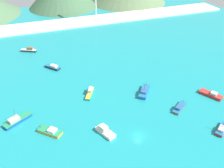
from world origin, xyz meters
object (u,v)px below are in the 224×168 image
at_px(fishing_boat_1, 50,131).
at_px(fishing_boat_2, 105,131).
at_px(fishing_boat_4, 144,92).
at_px(fishing_boat_7, 222,129).
at_px(fishing_boat_0, 90,93).
at_px(fishing_boat_5, 53,67).
at_px(fishing_boat_9, 29,50).
at_px(fishing_boat_6, 211,94).
at_px(fishing_boat_3, 179,108).
at_px(fishing_boat_8, 17,120).

xyz_separation_m(fishing_boat_1, fishing_boat_2, (17.19, -6.54, 0.21)).
height_order(fishing_boat_4, fishing_boat_7, fishing_boat_7).
bearing_deg(fishing_boat_0, fishing_boat_5, 111.88).
relative_size(fishing_boat_7, fishing_boat_9, 0.91).
bearing_deg(fishing_boat_6, fishing_boat_1, 178.86).
xyz_separation_m(fishing_boat_1, fishing_boat_3, (47.80, -4.14, -0.03)).
height_order(fishing_boat_1, fishing_boat_3, fishing_boat_1).
bearing_deg(fishing_boat_7, fishing_boat_1, 160.75).
bearing_deg(fishing_boat_2, fishing_boat_9, 104.27).
distance_m(fishing_boat_0, fishing_boat_2, 23.37).
relative_size(fishing_boat_1, fishing_boat_7, 1.07).
bearing_deg(fishing_boat_4, fishing_boat_1, -166.36).
bearing_deg(fishing_boat_4, fishing_boat_7, -62.69).
bearing_deg(fishing_boat_6, fishing_boat_7, -119.19).
relative_size(fishing_boat_3, fishing_boat_6, 0.85).
xyz_separation_m(fishing_boat_0, fishing_boat_2, (-1.45, -23.32, 0.03)).
relative_size(fishing_boat_0, fishing_boat_3, 1.03).
bearing_deg(fishing_boat_7, fishing_boat_5, 126.72).
xyz_separation_m(fishing_boat_0, fishing_boat_6, (46.17, -18.08, -0.17)).
height_order(fishing_boat_1, fishing_boat_6, fishing_boat_1).
distance_m(fishing_boat_4, fishing_boat_9, 71.30).
bearing_deg(fishing_boat_9, fishing_boat_3, -55.41).
bearing_deg(fishing_boat_8, fishing_boat_5, 62.52).
xyz_separation_m(fishing_boat_5, fishing_boat_8, (-17.97, -34.54, 0.09)).
bearing_deg(fishing_boat_7, fishing_boat_2, 161.48).
bearing_deg(fishing_boat_7, fishing_boat_9, 123.08).
bearing_deg(fishing_boat_9, fishing_boat_6, -46.02).
bearing_deg(fishing_boat_2, fishing_boat_4, 35.51).
bearing_deg(fishing_boat_3, fishing_boat_7, -64.89).
bearing_deg(fishing_boat_6, fishing_boat_8, 171.78).
height_order(fishing_boat_0, fishing_boat_5, fishing_boat_0).
distance_m(fishing_boat_1, fishing_boat_2, 18.39).
height_order(fishing_boat_6, fishing_boat_8, fishing_boat_8).
bearing_deg(fishing_boat_5, fishing_boat_1, -99.87).
height_order(fishing_boat_3, fishing_boat_8, fishing_boat_8).
bearing_deg(fishing_boat_4, fishing_boat_3, -60.39).
distance_m(fishing_boat_0, fishing_boat_9, 54.72).
relative_size(fishing_boat_4, fishing_boat_6, 0.99).
height_order(fishing_boat_5, fishing_boat_8, fishing_boat_8).
bearing_deg(fishing_boat_3, fishing_boat_6, 9.52).
bearing_deg(fishing_boat_5, fishing_boat_3, -50.24).
xyz_separation_m(fishing_boat_3, fishing_boat_4, (-7.86, 13.84, 0.18)).
xyz_separation_m(fishing_boat_2, fishing_boat_8, (-27.49, 16.09, -0.04)).
bearing_deg(fishing_boat_1, fishing_boat_9, 91.41).
bearing_deg(fishing_boat_2, fishing_boat_1, 159.18).
xyz_separation_m(fishing_boat_1, fishing_boat_4, (39.93, 9.69, 0.16)).
xyz_separation_m(fishing_boat_8, fishing_boat_9, (8.63, 58.05, 0.06)).
bearing_deg(fishing_boat_8, fishing_boat_3, -13.26).
bearing_deg(fishing_boat_2, fishing_boat_3, 4.47).
bearing_deg(fishing_boat_0, fishing_boat_4, -18.41).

